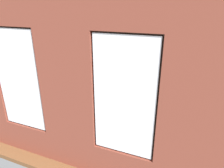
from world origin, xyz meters
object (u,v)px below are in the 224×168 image
potted_plant_near_tv (41,83)px  potted_plant_beside_window_right (32,108)px  potted_plant_mid_room_small (159,91)px  potted_plant_by_left_couch (181,90)px  remote_gray (114,99)px  potted_plant_corner_near_left (200,81)px  papasan_chair (108,74)px  potted_plant_foreground_right (85,68)px  potted_plant_corner_far_left (203,136)px  candle_jar (109,94)px  tv_flatscreen (51,73)px  couch_by_window (79,130)px  coffee_table (113,99)px  remote_black (99,97)px  couch_left (193,115)px  cup_ceramic (125,97)px  media_console (53,89)px

potted_plant_near_tv → potted_plant_beside_window_right: bearing=116.9°
potted_plant_mid_room_small → potted_plant_by_left_couch: 0.72m
remote_gray → potted_plant_corner_near_left: potted_plant_corner_near_left is taller
papasan_chair → potted_plant_foreground_right: size_ratio=1.54×
potted_plant_by_left_couch → potted_plant_corner_far_left: bearing=99.4°
candle_jar → potted_plant_foreground_right: potted_plant_foreground_right is taller
candle_jar → tv_flatscreen: 2.28m
couch_by_window → potted_plant_corner_far_left: 2.61m
coffee_table → potted_plant_foreground_right: size_ratio=1.72×
coffee_table → potted_plant_near_tv: (1.86, 0.85, 0.56)m
remote_black → potted_plant_corner_near_left: 3.57m
candle_jar → potted_plant_corner_far_left: potted_plant_corner_far_left is taller
coffee_table → potted_plant_by_left_couch: potted_plant_by_left_couch is taller
couch_left → potted_plant_beside_window_right: (3.64, 1.81, 0.35)m
tv_flatscreen → potted_plant_corner_far_left: size_ratio=0.77×
cup_ceramic → potted_plant_foreground_right: size_ratio=0.11×
remote_gray → remote_black: size_ratio=1.00×
tv_flatscreen → potted_plant_by_left_couch: bearing=-164.1°
couch_left → tv_flatscreen: tv_flatscreen is taller
tv_flatscreen → potted_plant_beside_window_right: size_ratio=0.91×
couch_by_window → potted_plant_foreground_right: (1.97, -3.76, 0.17)m
candle_jar → remote_black: 0.30m
cup_ceramic → media_console: 2.79m
remote_gray → coffee_table: bearing=-107.7°
potted_plant_beside_window_right → couch_by_window: bearing=-175.7°
potted_plant_corner_near_left → potted_plant_by_left_couch: 0.86m
tv_flatscreen → remote_black: bearing=169.7°
papasan_chair → potted_plant_corner_far_left: 5.00m
remote_black → candle_jar: bearing=-126.8°
media_console → potted_plant_near_tv: bearing=116.5°
remote_gray → tv_flatscreen: size_ratio=0.16×
couch_by_window → remote_gray: size_ratio=11.49×
potted_plant_corner_near_left → potted_plant_by_left_couch: bearing=48.7°
papasan_chair → potted_plant_by_left_couch: size_ratio=2.02×
tv_flatscreen → potted_plant_by_left_couch: 4.46m
cup_ceramic → potted_plant_corner_far_left: bearing=136.7°
potted_plant_beside_window_right → potted_plant_near_tv: potted_plant_near_tv is taller
cup_ceramic → potted_plant_near_tv: (2.22, 0.97, 0.47)m
remote_black → papasan_chair: bearing=-60.5°
media_console → potted_plant_foreground_right: potted_plant_foreground_right is taller
cup_ceramic → media_console: bearing=-2.8°
potted_plant_beside_window_right → potted_plant_foreground_right: size_ratio=1.53×
potted_plant_corner_near_left → couch_by_window: bearing=56.1°
potted_plant_beside_window_right → potted_plant_by_left_couch: 4.61m
media_console → tv_flatscreen: tv_flatscreen is taller
media_console → remote_black: bearing=169.8°
remote_gray → potted_plant_mid_room_small: (-1.07, -1.38, -0.12)m
cup_ceramic → potted_plant_by_left_couch: potted_plant_by_left_couch is taller
potted_plant_corner_near_left → couch_left: bearing=85.9°
cup_ceramic → potted_plant_foreground_right: (2.48, -1.93, 0.05)m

